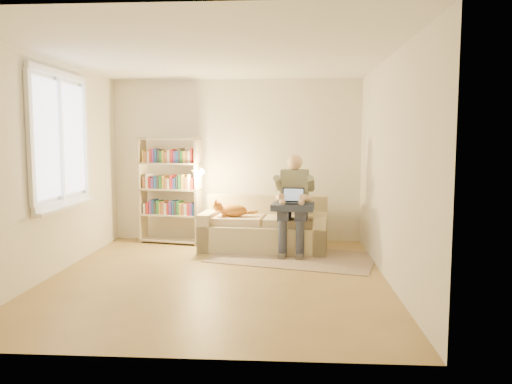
# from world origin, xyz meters

# --- Properties ---
(floor) EXTENTS (4.50, 4.50, 0.00)m
(floor) POSITION_xyz_m (0.00, 0.00, 0.00)
(floor) COLOR olive
(floor) RESTS_ON ground
(ceiling) EXTENTS (4.00, 4.50, 0.02)m
(ceiling) POSITION_xyz_m (0.00, 0.00, 2.60)
(ceiling) COLOR white
(ceiling) RESTS_ON wall_back
(wall_left) EXTENTS (0.02, 4.50, 2.60)m
(wall_left) POSITION_xyz_m (-2.00, 0.00, 1.30)
(wall_left) COLOR silver
(wall_left) RESTS_ON floor
(wall_right) EXTENTS (0.02, 4.50, 2.60)m
(wall_right) POSITION_xyz_m (2.00, 0.00, 1.30)
(wall_right) COLOR silver
(wall_right) RESTS_ON floor
(wall_back) EXTENTS (4.00, 0.02, 2.60)m
(wall_back) POSITION_xyz_m (0.00, 2.25, 1.30)
(wall_back) COLOR silver
(wall_back) RESTS_ON floor
(wall_front) EXTENTS (4.00, 0.02, 2.60)m
(wall_front) POSITION_xyz_m (0.00, -2.25, 1.30)
(wall_front) COLOR silver
(wall_front) RESTS_ON floor
(window) EXTENTS (0.12, 1.52, 1.69)m
(window) POSITION_xyz_m (-1.95, 0.20, 1.38)
(window) COLOR white
(window) RESTS_ON wall_left
(sofa) EXTENTS (1.93, 1.01, 0.79)m
(sofa) POSITION_xyz_m (0.49, 1.57, 0.29)
(sofa) COLOR #C1B388
(sofa) RESTS_ON floor
(person) EXTENTS (0.46, 0.69, 1.42)m
(person) POSITION_xyz_m (0.92, 1.38, 0.79)
(person) COLOR gray
(person) RESTS_ON sofa
(cat) EXTENTS (0.63, 0.26, 0.23)m
(cat) POSITION_xyz_m (0.03, 1.49, 0.60)
(cat) COLOR orange
(cat) RESTS_ON sofa
(blanket) EXTENTS (0.63, 0.53, 0.09)m
(blanket) POSITION_xyz_m (0.91, 1.23, 0.69)
(blanket) COLOR #262F44
(blanket) RESTS_ON person
(laptop) EXTENTS (0.33, 0.30, 0.26)m
(laptop) POSITION_xyz_m (0.92, 1.24, 0.80)
(laptop) COLOR black
(laptop) RESTS_ON blanket
(bookshelf) EXTENTS (1.10, 0.53, 1.68)m
(bookshelf) POSITION_xyz_m (-1.01, 1.90, 0.93)
(bookshelf) COLOR #B9AA8B
(bookshelf) RESTS_ON floor
(rug) EXTENTS (2.47, 1.84, 0.01)m
(rug) POSITION_xyz_m (0.92, 1.03, 0.01)
(rug) COLOR gray
(rug) RESTS_ON floor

